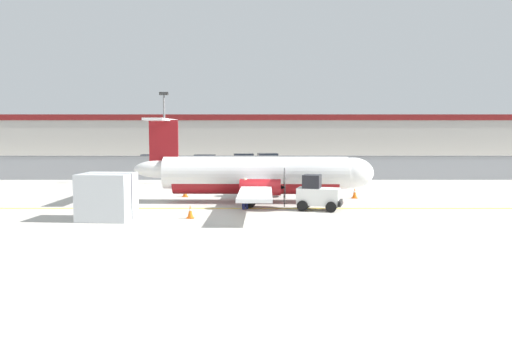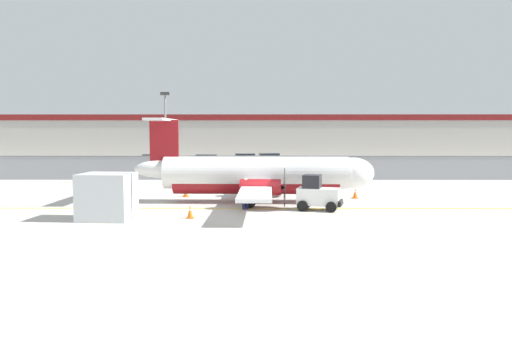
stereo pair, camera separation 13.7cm
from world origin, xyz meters
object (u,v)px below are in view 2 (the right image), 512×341
(traffic_cone_far_right, at_px, (186,192))
(parked_car_4, at_px, (270,160))
(traffic_cone_far_left, at_px, (355,193))
(parked_car_2, at_px, (207,162))
(parked_car_0, at_px, (120,165))
(cargo_container, at_px, (107,196))
(baggage_tug, at_px, (318,194))
(commuter_airplane, at_px, (260,175))
(traffic_cone_near_left, at_px, (190,212))
(parked_car_5, at_px, (337,164))
(parked_car_6, at_px, (371,164))
(parked_car_1, at_px, (154,162))
(parked_car_7, at_px, (419,165))
(parked_car_3, at_px, (244,161))
(apron_light_pole, at_px, (165,130))
(traffic_cone_near_right, at_px, (330,191))
(ground_crew_worker, at_px, (245,192))

(traffic_cone_far_right, distance_m, parked_car_4, 25.60)
(traffic_cone_far_left, bearing_deg, parked_car_2, 117.27)
(parked_car_0, bearing_deg, cargo_container, -80.62)
(baggage_tug, relative_size, cargo_container, 0.99)
(commuter_airplane, bearing_deg, traffic_cone_near_left, -120.65)
(parked_car_5, height_order, parked_car_6, same)
(cargo_container, xyz_separation_m, parked_car_1, (-4.12, 30.47, -0.21))
(parked_car_7, bearing_deg, parked_car_2, -8.44)
(parked_car_7, bearing_deg, traffic_cone_far_right, 44.23)
(cargo_container, relative_size, parked_car_0, 0.59)
(parked_car_7, bearing_deg, cargo_container, 52.27)
(traffic_cone_near_left, height_order, parked_car_2, parked_car_2)
(traffic_cone_far_right, height_order, parked_car_5, parked_car_5)
(parked_car_1, distance_m, parked_car_4, 12.90)
(parked_car_4, bearing_deg, parked_car_2, -162.42)
(traffic_cone_near_left, relative_size, traffic_cone_far_right, 1.00)
(baggage_tug, relative_size, parked_car_5, 0.58)
(commuter_airplane, height_order, parked_car_6, commuter_airplane)
(traffic_cone_far_right, relative_size, parked_car_3, 0.15)
(parked_car_2, distance_m, apron_light_pole, 14.30)
(traffic_cone_near_left, distance_m, parked_car_2, 29.70)
(parked_car_1, relative_size, apron_light_pole, 0.59)
(parked_car_3, distance_m, parked_car_5, 11.35)
(commuter_airplane, xyz_separation_m, parked_car_1, (-11.41, 24.66, -0.71))
(traffic_cone_near_left, relative_size, parked_car_1, 0.15)
(traffic_cone_near_left, relative_size, traffic_cone_far_left, 1.00)
(traffic_cone_far_left, height_order, parked_car_2, parked_car_2)
(cargo_container, distance_m, traffic_cone_near_right, 14.79)
(traffic_cone_near_right, xyz_separation_m, apron_light_pole, (-12.06, 7.39, 3.99))
(traffic_cone_far_left, height_order, parked_car_5, parked_car_5)
(parked_car_4, height_order, parked_car_5, same)
(traffic_cone_far_left, distance_m, parked_car_6, 19.34)
(commuter_airplane, bearing_deg, cargo_container, -140.36)
(commuter_airplane, relative_size, traffic_cone_near_left, 25.04)
(apron_light_pole, bearing_deg, parked_car_7, 20.94)
(traffic_cone_far_right, relative_size, parked_car_2, 0.15)
(ground_crew_worker, xyz_separation_m, traffic_cone_near_right, (5.38, 5.65, -0.64))
(baggage_tug, height_order, parked_car_5, baggage_tug)
(parked_car_6, bearing_deg, apron_light_pole, -147.00)
(cargo_container, xyz_separation_m, parked_car_3, (5.57, 32.34, -0.21))
(traffic_cone_far_left, xyz_separation_m, parked_car_4, (-4.75, 25.58, 0.58))
(commuter_airplane, bearing_deg, traffic_cone_far_right, 154.16)
(traffic_cone_near_left, height_order, traffic_cone_far_right, same)
(cargo_container, xyz_separation_m, parked_car_4, (8.51, 33.12, -0.21))
(traffic_cone_near_right, relative_size, parked_car_7, 0.15)
(parked_car_4, bearing_deg, traffic_cone_far_left, -86.95)
(baggage_tug, bearing_deg, ground_crew_worker, -168.76)
(traffic_cone_near_right, bearing_deg, apron_light_pole, 148.50)
(baggage_tug, relative_size, traffic_cone_far_left, 3.97)
(parked_car_1, bearing_deg, parked_car_7, -15.58)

